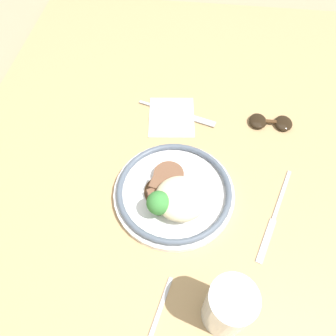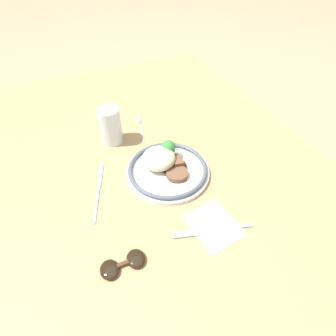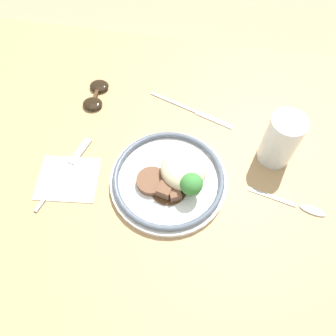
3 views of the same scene
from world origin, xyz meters
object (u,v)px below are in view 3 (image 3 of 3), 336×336
Objects in this scene: juice_glass at (280,142)px; sunglasses at (96,95)px; plate at (173,177)px; spoon at (303,208)px; fork at (69,166)px; knife at (194,111)px.

juice_glass is 0.43m from sunglasses.
plate is 1.54× the size of spoon.
juice_glass is 0.14m from spoon.
juice_glass reaches higher than plate.
fork is at bearing -90.63° from sunglasses.
spoon is (0.48, -0.01, -0.00)m from fork.
plate is at bearing -42.45° from sunglasses.
spoon is at bearing -2.85° from plate.
sunglasses is (-0.48, 0.21, 0.01)m from spoon.
spoon is (0.24, -0.21, 0.00)m from knife.
spoon is (0.26, -0.01, -0.02)m from plate.
fork is 1.22× the size of spoon.
spoon is 0.52m from sunglasses.
juice_glass is 0.63× the size of fork.
plate reaches higher than fork.
juice_glass is at bearing -13.42° from sunglasses.
knife is (-0.18, 0.09, -0.05)m from juice_glass.
fork is (-0.22, -0.00, -0.02)m from plate.
spoon is 1.57× the size of sunglasses.
juice_glass reaches higher than sunglasses.
sunglasses is (-0.24, 0.00, 0.01)m from knife.
juice_glass is 0.58× the size of knife.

